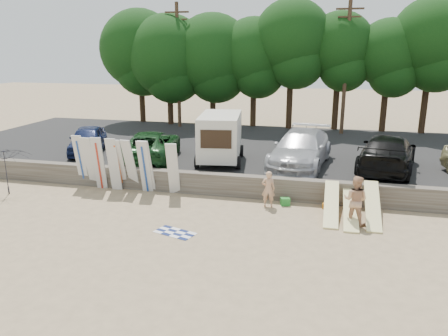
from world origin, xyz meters
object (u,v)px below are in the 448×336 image
at_px(car_2, 301,149).
at_px(beachgoer_b, 355,200).
at_px(beach_umbrella, 6,172).
at_px(car_3, 387,153).
at_px(car_0, 88,140).
at_px(cooler, 285,202).
at_px(car_1, 151,145).
at_px(beachgoer_a, 268,189).
at_px(box_trailer, 220,136).

distance_m(car_2, beachgoer_b, 6.04).
bearing_deg(beachgoer_b, beach_umbrella, 18.82).
xyz_separation_m(car_3, beach_umbrella, (-17.01, -5.71, -0.50)).
xyz_separation_m(car_0, beachgoer_b, (14.47, -5.67, -0.50)).
relative_size(car_0, car_3, 0.73).
height_order(cooler, beach_umbrella, beach_umbrella).
distance_m(car_1, beachgoer_a, 7.93).
distance_m(car_2, cooler, 4.31).
distance_m(beachgoer_a, beachgoer_b, 3.64).
xyz_separation_m(car_2, cooler, (-0.32, -4.05, -1.43)).
distance_m(car_1, cooler, 8.48).
xyz_separation_m(car_0, beachgoer_a, (11.01, -4.55, -0.68)).
bearing_deg(car_3, box_trailer, 13.65).
xyz_separation_m(box_trailer, beachgoer_a, (3.12, -4.17, -1.33)).
bearing_deg(cooler, car_1, 136.87).
relative_size(car_0, car_1, 0.80).
xyz_separation_m(box_trailer, car_3, (8.30, 0.34, -0.54)).
xyz_separation_m(car_2, beachgoer_b, (2.44, -5.49, -0.64)).
relative_size(car_2, cooler, 16.14).
relative_size(box_trailer, beach_umbrella, 1.76).
bearing_deg(beachgoer_a, car_2, -108.52).
bearing_deg(car_2, car_3, 9.24).
distance_m(box_trailer, car_0, 7.92).
relative_size(beachgoer_b, beach_umbrella, 0.80).
height_order(beachgoer_b, beach_umbrella, beach_umbrella).
distance_m(car_0, car_1, 4.18).
bearing_deg(beachgoer_b, cooler, -9.00).
bearing_deg(cooler, car_0, 142.21).
bearing_deg(car_1, beach_umbrella, 35.22).
xyz_separation_m(car_1, car_2, (7.90, 0.49, 0.12)).
bearing_deg(box_trailer, beach_umbrella, -156.45).
relative_size(box_trailer, beachgoer_a, 2.70).
bearing_deg(car_0, beachgoer_b, -42.33).
height_order(car_1, cooler, car_1).
xyz_separation_m(car_2, car_3, (4.16, 0.14, -0.01)).
relative_size(beachgoer_a, beachgoer_b, 0.82).
bearing_deg(box_trailer, car_0, 169.16).
distance_m(car_2, beachgoer_a, 4.56).
relative_size(car_2, beach_umbrella, 2.57).
distance_m(car_1, car_3, 12.08).
bearing_deg(beachgoer_a, cooler, -160.89).
bearing_deg(beachgoer_a, box_trailer, -58.57).
xyz_separation_m(car_1, beach_umbrella, (-4.95, -5.08, -0.40)).
bearing_deg(car_2, beach_umbrella, -149.25).
xyz_separation_m(box_trailer, car_0, (-7.89, 0.37, -0.66)).
height_order(beachgoer_a, beach_umbrella, beach_umbrella).
height_order(box_trailer, beach_umbrella, box_trailer).
xyz_separation_m(car_1, beachgoer_b, (10.34, -5.01, -0.52)).
relative_size(box_trailer, beachgoer_b, 2.21).
xyz_separation_m(car_2, beach_umbrella, (-12.85, -5.57, -0.51)).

